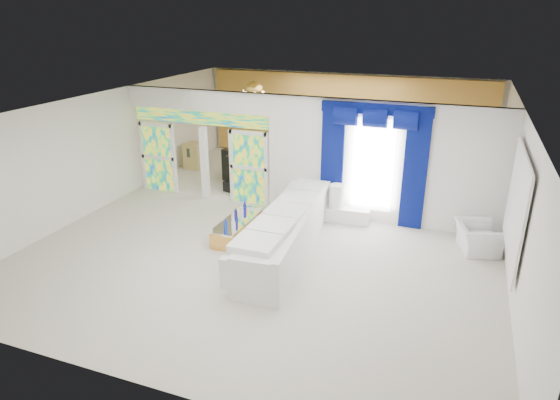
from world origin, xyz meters
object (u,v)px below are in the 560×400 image
at_px(white_sofa, 288,232).
at_px(grand_piano, 260,162).
at_px(console_table, 347,215).
at_px(armchair, 477,238).
at_px(coffee_table, 238,228).

relative_size(white_sofa, grand_piano, 2.31).
height_order(console_table, grand_piano, grand_piano).
xyz_separation_m(white_sofa, console_table, (0.88, 1.98, -0.25)).
distance_m(armchair, grand_piano, 7.15).
height_order(white_sofa, coffee_table, white_sofa).
bearing_deg(coffee_table, console_table, 37.02).
bearing_deg(console_table, grand_piano, 143.44).
height_order(white_sofa, console_table, white_sofa).
xyz_separation_m(console_table, grand_piano, (-3.43, 2.55, 0.31)).
distance_m(coffee_table, console_table, 2.79).
bearing_deg(console_table, coffee_table, -142.98).
xyz_separation_m(coffee_table, console_table, (2.23, 1.68, -0.01)).
bearing_deg(armchair, grand_piano, 47.51).
height_order(white_sofa, grand_piano, grand_piano).
relative_size(coffee_table, console_table, 1.60).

